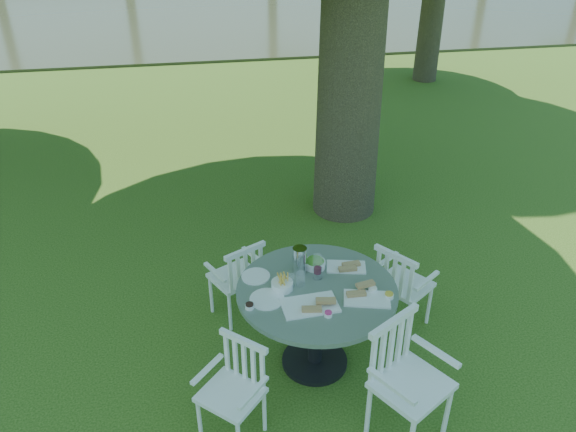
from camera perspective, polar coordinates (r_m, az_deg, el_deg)
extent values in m
plane|color=#22420D|center=(5.63, 0.37, -8.52)|extent=(140.00, 140.00, 0.00)
cylinder|color=black|center=(4.98, 2.72, -14.46)|extent=(0.56, 0.56, 0.04)
cylinder|color=black|center=(4.72, 2.83, -11.18)|extent=(0.12, 0.12, 0.72)
cylinder|color=#5D6D5B|center=(4.48, 2.95, -7.55)|extent=(1.28, 1.28, 0.04)
cylinder|color=white|center=(5.39, 14.13, -8.74)|extent=(0.03, 0.03, 0.42)
cylinder|color=white|center=(5.53, 10.81, -7.13)|extent=(0.03, 0.03, 0.42)
cylinder|color=white|center=(5.16, 12.12, -10.52)|extent=(0.03, 0.03, 0.42)
cylinder|color=white|center=(5.31, 8.70, -8.78)|extent=(0.03, 0.03, 0.42)
cube|color=white|center=(5.20, 11.69, -6.78)|extent=(0.57, 0.58, 0.04)
cube|color=white|center=(4.95, 10.71, -5.92)|extent=(0.28, 0.37, 0.43)
cylinder|color=white|center=(5.56, -4.60, -6.53)|extent=(0.03, 0.03, 0.41)
cylinder|color=white|center=(5.41, -7.81, -7.91)|extent=(0.03, 0.03, 0.41)
cylinder|color=white|center=(5.34, -2.62, -8.20)|extent=(0.03, 0.03, 0.41)
cylinder|color=white|center=(5.19, -5.92, -9.70)|extent=(0.03, 0.03, 0.41)
cube|color=white|center=(5.24, -5.35, -6.15)|extent=(0.55, 0.53, 0.04)
cube|color=white|center=(5.00, -4.30, -5.37)|extent=(0.39, 0.23, 0.42)
cylinder|color=white|center=(4.37, -8.98, -19.78)|extent=(0.03, 0.03, 0.40)
cylinder|color=white|center=(4.52, -6.28, -17.29)|extent=(0.03, 0.03, 0.40)
cylinder|color=white|center=(4.38, -2.42, -19.19)|extent=(0.03, 0.03, 0.40)
cube|color=white|center=(4.20, -5.85, -17.61)|extent=(0.55, 0.55, 0.04)
cube|color=white|center=(4.17, -4.46, -14.42)|extent=(0.32, 0.30, 0.41)
cylinder|color=white|center=(4.47, 15.87, -18.55)|extent=(0.04, 0.04, 0.48)
cylinder|color=white|center=(4.36, 8.17, -18.97)|extent=(0.04, 0.04, 0.48)
cylinder|color=white|center=(4.60, 11.84, -16.12)|extent=(0.04, 0.04, 0.48)
cube|color=white|center=(4.22, 12.46, -16.46)|extent=(0.65, 0.63, 0.04)
cube|color=white|center=(4.14, 10.44, -12.84)|extent=(0.44, 0.29, 0.49)
cube|color=white|center=(4.29, 2.23, -9.05)|extent=(0.44, 0.28, 0.02)
cube|color=white|center=(4.39, 8.02, -8.33)|extent=(0.40, 0.29, 0.01)
cube|color=white|center=(4.71, 5.92, -5.16)|extent=(0.36, 0.25, 0.01)
cylinder|color=white|center=(4.35, -2.15, -8.43)|extent=(0.27, 0.27, 0.01)
cylinder|color=white|center=(4.59, -3.29, -6.13)|extent=(0.23, 0.23, 0.01)
cylinder|color=white|center=(4.44, -0.61, -7.06)|extent=(0.17, 0.17, 0.07)
cylinder|color=white|center=(4.69, 2.75, -4.90)|extent=(0.18, 0.18, 0.06)
cylinder|color=silver|center=(4.58, 1.19, -4.50)|extent=(0.12, 0.12, 0.23)
cylinder|color=white|center=(4.52, 3.04, -5.19)|extent=(0.08, 0.08, 0.21)
cylinder|color=white|center=(4.45, 0.30, -6.61)|extent=(0.06, 0.06, 0.10)
cylinder|color=white|center=(4.46, 1.28, -6.39)|extent=(0.07, 0.07, 0.12)
cylinder|color=white|center=(4.21, 4.11, -9.95)|extent=(0.06, 0.06, 0.03)
cylinder|color=white|center=(4.43, 10.21, -8.00)|extent=(0.08, 0.08, 0.03)
cylinder|color=white|center=(4.47, 8.60, -7.44)|extent=(0.07, 0.07, 0.03)
cylinder|color=white|center=(4.27, -3.92, -9.16)|extent=(0.07, 0.07, 0.03)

